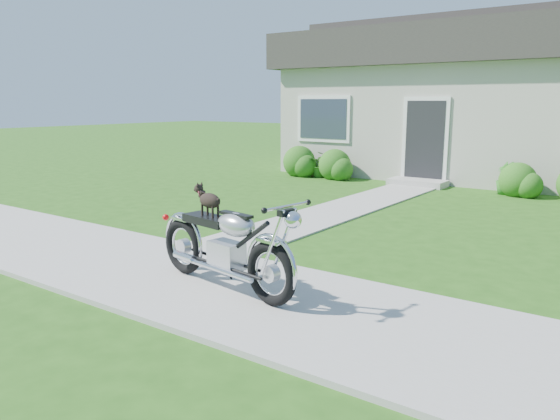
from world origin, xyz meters
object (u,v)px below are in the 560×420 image
object	(u,v)px
house	(519,99)
potted_plant_right	(505,178)
motorcycle_with_dog	(226,245)
potted_plant_left	(321,164)

from	to	relation	value
house	potted_plant_right	xyz separation A→B (m)	(0.60, -3.44, -1.78)
motorcycle_with_dog	potted_plant_right	bearing A→B (deg)	93.61
house	motorcycle_with_dog	size ratio (longest dim) A/B	5.69
house	potted_plant_right	bearing A→B (deg)	-80.15
house	potted_plant_right	world-z (taller)	house
house	motorcycle_with_dog	bearing A→B (deg)	-91.14
potted_plant_left	motorcycle_with_dog	xyz separation A→B (m)	(4.06, -8.63, 0.18)
house	potted_plant_left	bearing A→B (deg)	-141.31
potted_plant_left	motorcycle_with_dog	size ratio (longest dim) A/B	0.33
potted_plant_left	potted_plant_right	xyz separation A→B (m)	(4.90, 0.00, 0.01)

